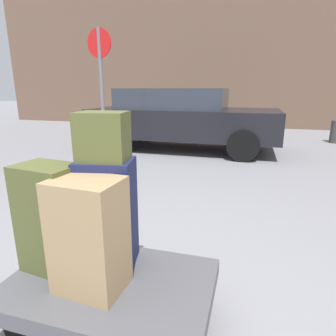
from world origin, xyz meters
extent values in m
plane|color=gray|center=(0.00, 0.00, 0.00)|extent=(60.00, 60.00, 0.00)
cube|color=#4C4C51|center=(0.00, 0.00, 0.29)|extent=(1.16, 0.76, 0.10)
cylinder|color=black|center=(0.40, 0.26, 0.12)|extent=(0.24, 0.06, 0.24)
cylinder|color=black|center=(-0.40, 0.26, 0.12)|extent=(0.24, 0.06, 0.24)
cylinder|color=black|center=(-0.40, -0.26, 0.12)|extent=(0.24, 0.06, 0.24)
cube|color=#191E47|center=(-0.08, 0.17, 0.67)|extent=(0.36, 0.31, 0.66)
cube|color=#9E7F56|center=(-0.07, -0.08, 0.65)|extent=(0.37, 0.30, 0.62)
cube|color=#4C5128|center=(-0.38, 0.03, 0.66)|extent=(0.38, 0.29, 0.65)
cube|color=#4C5128|center=(-0.08, 0.17, 1.14)|extent=(0.30, 0.26, 0.27)
cube|color=black|center=(-0.82, 5.40, 0.64)|extent=(4.31, 1.82, 0.64)
cube|color=#2D333D|center=(-1.07, 5.41, 1.19)|extent=(2.42, 1.60, 0.46)
cylinder|color=black|center=(0.60, 6.25, 0.32)|extent=(0.64, 0.22, 0.64)
cylinder|color=black|center=(0.59, 4.55, 0.32)|extent=(0.64, 0.22, 0.64)
cylinder|color=black|center=(-2.24, 6.26, 0.32)|extent=(0.64, 0.22, 0.64)
cylinder|color=black|center=(-2.25, 4.56, 0.32)|extent=(0.64, 0.22, 0.64)
cylinder|color=#383838|center=(2.91, 7.36, 0.30)|extent=(0.25, 0.25, 0.60)
cylinder|color=slate|center=(-1.93, 3.57, 1.21)|extent=(0.07, 0.07, 2.43)
cylinder|color=red|center=(-1.93, 3.57, 2.18)|extent=(0.50, 0.10, 0.50)
camera|label=1|loc=(0.71, -1.27, 1.39)|focal=30.69mm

